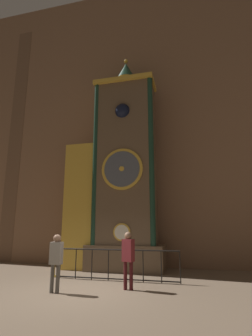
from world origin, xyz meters
The scene contains 7 objects.
ground_plane centered at (0.00, 0.00, 0.00)m, with size 28.00×28.00×0.00m, color #75604C.
cathedral_back_wall centered at (-0.09, 5.36, 7.91)m, with size 24.00×0.32×15.85m.
clock_tower centered at (0.02, 4.06, 4.20)m, with size 4.52×1.80×10.30m.
railing_fence centered at (0.68, 1.85, 0.59)m, with size 4.42×0.05×1.06m.
visitor_near centered at (-0.57, -0.25, 0.98)m, with size 0.34×0.23×1.62m.
visitor_far centered at (1.39, 0.63, 1.02)m, with size 0.39×0.32×1.68m.
stanchion_post centered at (-1.84, 2.02, 0.31)m, with size 0.28×0.28×0.98m.
Camera 1 is at (3.37, -7.54, 1.83)m, focal length 28.00 mm.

